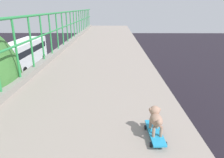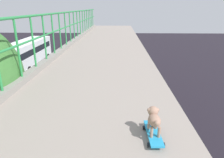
# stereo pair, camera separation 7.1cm
# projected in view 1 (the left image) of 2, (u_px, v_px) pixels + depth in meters

# --- Properties ---
(city_bus) EXTENTS (2.77, 10.41, 3.25)m
(city_bus) POSITION_uv_depth(u_px,v_px,m) (22.00, 53.00, 25.30)
(city_bus) COLOR white
(city_bus) RESTS_ON ground
(toy_skateboard) EXTENTS (0.21, 0.56, 0.08)m
(toy_skateboard) POSITION_uv_depth(u_px,v_px,m) (155.00, 133.00, 2.55)
(toy_skateboard) COLOR #2395CE
(toy_skateboard) RESTS_ON overpass_deck
(small_dog) EXTENTS (0.15, 0.35, 0.30)m
(small_dog) POSITION_uv_depth(u_px,v_px,m) (156.00, 118.00, 2.50)
(small_dog) COLOR #A47D68
(small_dog) RESTS_ON toy_skateboard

